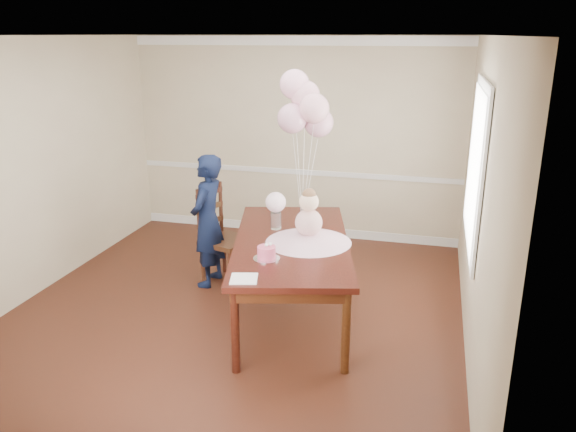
% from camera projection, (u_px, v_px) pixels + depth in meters
% --- Properties ---
extents(floor, '(4.50, 5.00, 0.00)m').
position_uv_depth(floor, '(235.00, 312.00, 5.73)').
color(floor, black).
rests_on(floor, ground).
extents(ceiling, '(4.50, 5.00, 0.02)m').
position_uv_depth(ceiling, '(226.00, 35.00, 4.90)').
color(ceiling, silver).
rests_on(ceiling, wall_back).
extents(wall_back, '(4.50, 0.02, 2.70)m').
position_uv_depth(wall_back, '(295.00, 139.00, 7.61)').
color(wall_back, tan).
rests_on(wall_back, floor).
extents(wall_front, '(4.50, 0.02, 2.70)m').
position_uv_depth(wall_front, '(68.00, 300.00, 3.02)').
color(wall_front, tan).
rests_on(wall_front, floor).
extents(wall_left, '(0.02, 5.00, 2.70)m').
position_uv_depth(wall_left, '(28.00, 171.00, 5.86)').
color(wall_left, tan).
rests_on(wall_left, floor).
extents(wall_right, '(0.02, 5.00, 2.70)m').
position_uv_depth(wall_right, '(480.00, 202.00, 4.77)').
color(wall_right, tan).
rests_on(wall_right, floor).
extents(chair_rail_trim, '(4.50, 0.02, 0.07)m').
position_uv_depth(chair_rail_trim, '(295.00, 172.00, 7.74)').
color(chair_rail_trim, silver).
rests_on(chair_rail_trim, wall_back).
extents(crown_molding, '(4.50, 0.02, 0.12)m').
position_uv_depth(crown_molding, '(295.00, 41.00, 7.21)').
color(crown_molding, white).
rests_on(crown_molding, wall_back).
extents(baseboard_trim, '(4.50, 0.02, 0.12)m').
position_uv_depth(baseboard_trim, '(294.00, 229.00, 8.00)').
color(baseboard_trim, silver).
rests_on(baseboard_trim, floor).
extents(window_frame, '(0.02, 1.66, 1.56)m').
position_uv_depth(window_frame, '(476.00, 166.00, 5.17)').
color(window_frame, white).
rests_on(window_frame, wall_right).
extents(window_blinds, '(0.01, 1.50, 1.40)m').
position_uv_depth(window_blinds, '(474.00, 166.00, 5.18)').
color(window_blinds, white).
rests_on(window_blinds, wall_right).
extents(dining_table_top, '(1.58, 2.37, 0.05)m').
position_uv_depth(dining_table_top, '(292.00, 242.00, 5.43)').
color(dining_table_top, black).
rests_on(dining_table_top, table_leg_fl).
extents(table_apron, '(1.45, 2.24, 0.11)m').
position_uv_depth(table_apron, '(292.00, 250.00, 5.46)').
color(table_apron, black).
rests_on(table_apron, table_leg_fl).
extents(table_leg_fl, '(0.09, 0.09, 0.76)m').
position_uv_depth(table_leg_fl, '(235.00, 331.00, 4.62)').
color(table_leg_fl, black).
rests_on(table_leg_fl, floor).
extents(table_leg_fr, '(0.09, 0.09, 0.76)m').
position_uv_depth(table_leg_fr, '(346.00, 332.00, 4.60)').
color(table_leg_fr, black).
rests_on(table_leg_fr, floor).
extents(table_leg_bl, '(0.09, 0.09, 0.76)m').
position_uv_depth(table_leg_bl, '(253.00, 245.00, 6.52)').
color(table_leg_bl, black).
rests_on(table_leg_bl, floor).
extents(table_leg_br, '(0.09, 0.09, 0.76)m').
position_uv_depth(table_leg_br, '(331.00, 245.00, 6.50)').
color(table_leg_br, black).
rests_on(table_leg_br, floor).
extents(baby_skirt, '(1.00, 1.00, 0.11)m').
position_uv_depth(baby_skirt, '(309.00, 237.00, 5.36)').
color(baby_skirt, '#E0A5BB').
rests_on(baby_skirt, dining_table_top).
extents(baby_torso, '(0.26, 0.26, 0.26)m').
position_uv_depth(baby_torso, '(309.00, 223.00, 5.31)').
color(baby_torso, pink).
rests_on(baby_torso, baby_skirt).
extents(baby_head, '(0.18, 0.18, 0.18)m').
position_uv_depth(baby_head, '(309.00, 202.00, 5.25)').
color(baby_head, beige).
rests_on(baby_head, baby_torso).
extents(baby_hair, '(0.13, 0.13, 0.13)m').
position_uv_depth(baby_hair, '(309.00, 195.00, 5.23)').
color(baby_hair, brown).
rests_on(baby_hair, baby_head).
extents(cake_platter, '(0.29, 0.29, 0.01)m').
position_uv_depth(cake_platter, '(267.00, 259.00, 4.96)').
color(cake_platter, silver).
rests_on(cake_platter, dining_table_top).
extents(birthday_cake, '(0.20, 0.20, 0.11)m').
position_uv_depth(birthday_cake, '(267.00, 252.00, 4.95)').
color(birthday_cake, '#D84469').
rests_on(birthday_cake, cake_platter).
extents(cake_flower_a, '(0.03, 0.03, 0.03)m').
position_uv_depth(cake_flower_a, '(266.00, 245.00, 4.92)').
color(cake_flower_a, white).
rests_on(cake_flower_a, birthday_cake).
extents(cake_flower_b, '(0.03, 0.03, 0.03)m').
position_uv_depth(cake_flower_b, '(270.00, 244.00, 4.94)').
color(cake_flower_b, white).
rests_on(cake_flower_b, birthday_cake).
extents(rose_vase_near, '(0.13, 0.13, 0.17)m').
position_uv_depth(rose_vase_near, '(276.00, 221.00, 5.71)').
color(rose_vase_near, white).
rests_on(rose_vase_near, dining_table_top).
extents(roses_near, '(0.21, 0.21, 0.21)m').
position_uv_depth(roses_near, '(276.00, 202.00, 5.65)').
color(roses_near, silver).
rests_on(roses_near, rose_vase_near).
extents(napkin, '(0.26, 0.26, 0.01)m').
position_uv_depth(napkin, '(244.00, 279.00, 4.55)').
color(napkin, white).
rests_on(napkin, dining_table_top).
extents(balloon_weight, '(0.05, 0.05, 0.02)m').
position_uv_depth(balloon_weight, '(302.00, 219.00, 5.99)').
color(balloon_weight, silver).
rests_on(balloon_weight, dining_table_top).
extents(balloon_a, '(0.30, 0.30, 0.30)m').
position_uv_depth(balloon_a, '(292.00, 118.00, 5.66)').
color(balloon_a, '#D99AB1').
rests_on(balloon_a, balloon_ribbon_a).
extents(balloon_b, '(0.30, 0.30, 0.30)m').
position_uv_depth(balloon_b, '(314.00, 108.00, 5.57)').
color(balloon_b, '#F2ABB9').
rests_on(balloon_b, balloon_ribbon_b).
extents(balloon_c, '(0.30, 0.30, 0.30)m').
position_uv_depth(balloon_c, '(305.00, 95.00, 5.69)').
color(balloon_c, '#F0AABB').
rests_on(balloon_c, balloon_ribbon_c).
extents(balloon_d, '(0.30, 0.30, 0.30)m').
position_uv_depth(balloon_d, '(295.00, 84.00, 5.68)').
color(balloon_d, '#FFB4CD').
rests_on(balloon_d, balloon_ribbon_d).
extents(balloon_e, '(0.30, 0.30, 0.30)m').
position_uv_depth(balloon_e, '(319.00, 123.00, 5.75)').
color(balloon_e, '#DB9BB2').
rests_on(balloon_e, balloon_ribbon_e).
extents(balloon_ribbon_a, '(0.10, 0.03, 0.91)m').
position_uv_depth(balloon_ribbon_a, '(297.00, 178.00, 5.85)').
color(balloon_ribbon_a, silver).
rests_on(balloon_ribbon_a, balloon_weight).
extents(balloon_ribbon_b, '(0.12, 0.03, 1.01)m').
position_uv_depth(balloon_ribbon_b, '(308.00, 174.00, 5.80)').
color(balloon_ribbon_b, white).
rests_on(balloon_ribbon_b, balloon_weight).
extents(balloon_ribbon_c, '(0.01, 0.11, 1.12)m').
position_uv_depth(balloon_ribbon_c, '(304.00, 167.00, 5.87)').
color(balloon_ribbon_c, white).
rests_on(balloon_ribbon_c, balloon_weight).
extents(balloon_ribbon_d, '(0.11, 0.09, 1.23)m').
position_uv_depth(balloon_ribbon_d, '(298.00, 161.00, 5.86)').
color(balloon_ribbon_d, white).
rests_on(balloon_ribbon_d, balloon_weight).
extents(balloon_ribbon_e, '(0.13, 0.11, 0.84)m').
position_uv_depth(balloon_ribbon_e, '(310.00, 180.00, 5.90)').
color(balloon_ribbon_e, white).
rests_on(balloon_ribbon_e, balloon_weight).
extents(dining_chair_seat, '(0.60, 0.60, 0.05)m').
position_uv_depth(dining_chair_seat, '(226.00, 241.00, 6.32)').
color(dining_chair_seat, '#32190D').
rests_on(dining_chair_seat, chair_leg_fl).
extents(chair_leg_fl, '(0.05, 0.05, 0.47)m').
position_uv_depth(chair_leg_fl, '(203.00, 264.00, 6.34)').
color(chair_leg_fl, '#3E1E11').
rests_on(chair_leg_fl, floor).
extents(chair_leg_fr, '(0.05, 0.05, 0.47)m').
position_uv_depth(chair_leg_fr, '(230.00, 271.00, 6.15)').
color(chair_leg_fr, '#35170E').
rests_on(chair_leg_fr, floor).
extents(chair_leg_bl, '(0.05, 0.05, 0.47)m').
position_uv_depth(chair_leg_bl, '(224.00, 253.00, 6.66)').
color(chair_leg_bl, '#38170F').
rests_on(chair_leg_bl, floor).
extents(chair_leg_br, '(0.05, 0.05, 0.47)m').
position_uv_depth(chair_leg_br, '(251.00, 260.00, 6.46)').
color(chair_leg_br, '#361D0E').
rests_on(chair_leg_br, floor).
extents(chair_back_post_l, '(0.05, 0.05, 0.61)m').
position_uv_depth(chair_back_post_l, '(199.00, 216.00, 6.18)').
color(chair_back_post_l, '#35170E').
rests_on(chair_back_post_l, dining_chair_seat).
extents(chair_back_post_r, '(0.05, 0.05, 0.61)m').
position_uv_depth(chair_back_post_r, '(221.00, 207.00, 6.49)').
color(chair_back_post_r, '#33160D').
rests_on(chair_back_post_r, dining_chair_seat).
extents(chair_slat_low, '(0.16, 0.42, 0.05)m').
position_uv_depth(chair_slat_low, '(211.00, 222.00, 6.38)').
color(chair_slat_low, '#351B0E').
rests_on(chair_slat_low, dining_chair_seat).
extents(chair_slat_mid, '(0.16, 0.42, 0.05)m').
position_uv_depth(chair_slat_mid, '(210.00, 208.00, 6.32)').
color(chair_slat_mid, '#361F0E').
rests_on(chair_slat_mid, dining_chair_seat).
extents(chair_slat_top, '(0.16, 0.42, 0.05)m').
position_uv_depth(chair_slat_top, '(209.00, 193.00, 6.27)').
color(chair_slat_top, black).
rests_on(chair_slat_top, dining_chair_seat).
extents(woman, '(0.38, 0.55, 1.49)m').
position_uv_depth(woman, '(208.00, 221.00, 6.19)').
color(woman, black).
rests_on(woman, floor).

